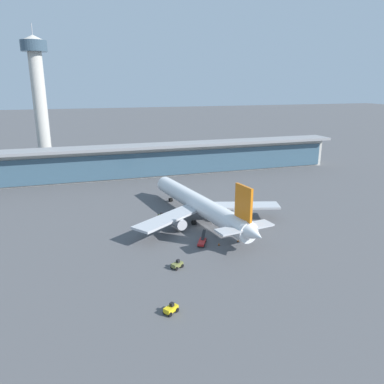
# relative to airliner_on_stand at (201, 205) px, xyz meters

# --- Properties ---
(ground_plane) EXTENTS (1200.00, 1200.00, 0.00)m
(ground_plane) POSITION_rel_airliner_on_stand_xyz_m (-0.74, -5.35, -5.48)
(ground_plane) COLOR #515154
(airliner_on_stand) EXTENTS (49.57, 65.13, 17.39)m
(airliner_on_stand) POSITION_rel_airliner_on_stand_xyz_m (0.00, 0.00, 0.00)
(airliner_on_stand) COLOR white
(airliner_on_stand) RESTS_ON ground
(service_truck_near_nose_red) EXTENTS (4.41, 6.63, 2.70)m
(service_truck_near_nose_red) POSITION_rel_airliner_on_stand_xyz_m (-5.36, -16.96, -4.67)
(service_truck_near_nose_red) COLOR #B21E1E
(service_truck_near_nose_red) RESTS_ON ground
(service_truck_under_wing_olive) EXTENTS (2.59, 3.27, 2.05)m
(service_truck_under_wing_olive) POSITION_rel_airliner_on_stand_xyz_m (-11.22, 5.79, -4.60)
(service_truck_under_wing_olive) COLOR olive
(service_truck_under_wing_olive) RESTS_ON ground
(service_truck_mid_apron_yellow) EXTENTS (3.33, 3.00, 2.05)m
(service_truck_mid_apron_yellow) POSITION_rel_airliner_on_stand_xyz_m (-21.58, -45.36, -4.60)
(service_truck_mid_apron_yellow) COLOR yellow
(service_truck_mid_apron_yellow) RESTS_ON ground
(service_truck_by_tail_olive) EXTENTS (3.33, 2.92, 2.05)m
(service_truck_by_tail_olive) POSITION_rel_airliner_on_stand_xyz_m (-15.54, -28.17, -4.60)
(service_truck_by_tail_olive) COLOR olive
(service_truck_by_tail_olive) RESTS_ON ground
(terminal_building) EXTENTS (183.60, 12.80, 15.20)m
(terminal_building) POSITION_rel_airliner_on_stand_xyz_m (-0.74, 64.87, 2.39)
(terminal_building) COLOR beige
(terminal_building) RESTS_ON ground
(control_tower) EXTENTS (12.00, 12.00, 69.10)m
(control_tower) POSITION_rel_airliner_on_stand_xyz_m (-50.34, 94.72, 32.25)
(control_tower) COLOR beige
(control_tower) RESTS_ON ground
(safety_cone_alpha) EXTENTS (0.62, 0.62, 0.70)m
(safety_cone_alpha) POSITION_rel_airliner_on_stand_xyz_m (-1.24, -19.07, -5.16)
(safety_cone_alpha) COLOR orange
(safety_cone_alpha) RESTS_ON ground
(safety_cone_bravo) EXTENTS (0.62, 0.62, 0.70)m
(safety_cone_bravo) POSITION_rel_airliner_on_stand_xyz_m (4.75, -18.33, -5.16)
(safety_cone_bravo) COLOR orange
(safety_cone_bravo) RESTS_ON ground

